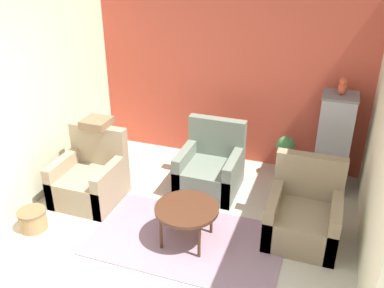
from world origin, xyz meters
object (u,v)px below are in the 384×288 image
Objects in this scene: armchair_left at (90,179)px; potted_plant at (285,154)px; armchair_right at (303,216)px; armchair_middle at (210,170)px; birdcage at (333,143)px; wicker_basket at (33,219)px; coffee_table at (187,210)px; parrot at (342,87)px.

armchair_left is 1.47× the size of potted_plant.
armchair_right is 1.39m from potted_plant.
armchair_middle is (-1.32, 0.66, 0.00)m from armchair_right.
birdcage reaches higher than wicker_basket.
birdcage is at bearing 80.71° from armchair_right.
armchair_right is 2.76× the size of wicker_basket.
birdcage reaches higher than armchair_right.
coffee_table is at bearing -15.51° from armchair_left.
armchair_right is at bearing 16.80° from wicker_basket.
armchair_right is 1.74m from parrot.
armchair_middle is 1.47× the size of potted_plant.
armchair_right is at bearing -72.48° from potted_plant.
armchair_left reaches higher than coffee_table.
armchair_middle is at bearing -143.93° from potted_plant.
parrot reaches higher than armchair_right.
parrot is 0.36× the size of potted_plant.
birdcage is at bearing 21.91° from armchair_middle.
potted_plant is (0.90, 0.66, 0.08)m from armchair_middle.
birdcage reaches higher than coffee_table.
armchair_middle is at bearing -158.09° from birdcage.
armchair_middle is (-0.09, 1.18, -0.13)m from coffee_table.
potted_plant is at bearing 66.07° from coffee_table.
coffee_table is at bearing -85.77° from armchair_middle.
armchair_right reaches higher than potted_plant.
coffee_table is at bearing -157.09° from armchair_right.
wicker_basket is (-2.63, -2.24, -0.23)m from potted_plant.
coffee_table is 1.88m from wicker_basket.
armchair_left is 1.61m from armchair_middle.
armchair_left is 4.07× the size of parrot.
parrot is at bearing 51.29° from coffee_table.
coffee_table is 2.13× the size of wicker_basket.
wicker_basket is at bearing -167.60° from coffee_table.
birdcage is (0.21, 1.28, 0.37)m from armchair_right.
coffee_table is 2.32m from birdcage.
armchair_right and armchair_middle have the same top height.
armchair_right is 1.47× the size of potted_plant.
armchair_middle is 2.35m from wicker_basket.
potted_plant is (-0.63, 0.04, -1.09)m from parrot.
wicker_basket is (-0.31, -0.82, -0.15)m from armchair_left.
birdcage is at bearing 34.00° from wicker_basket.
armchair_right is 1.48m from armchair_middle.
armchair_right is 0.69× the size of birdcage.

